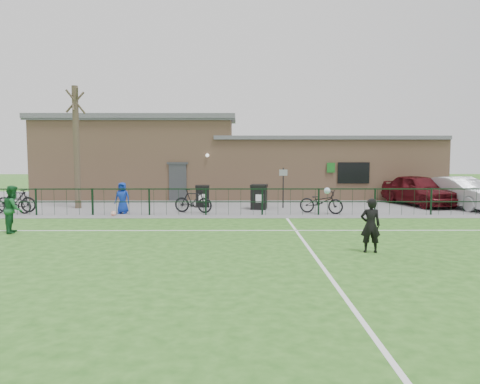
{
  "coord_description": "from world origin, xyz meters",
  "views": [
    {
      "loc": [
        -0.08,
        -12.55,
        2.85
      ],
      "look_at": [
        0.0,
        5.0,
        1.3
      ],
      "focal_mm": 35.0,
      "sensor_mm": 36.0,
      "label": 1
    }
  ],
  "objects_px": {
    "car_silver": "(461,193)",
    "bicycle_c": "(11,203)",
    "bicycle_b": "(16,200)",
    "ball_ground": "(114,214)",
    "car_maroon": "(419,190)",
    "spectator_child": "(122,198)",
    "bicycle_d": "(193,201)",
    "bicycle_e": "(321,202)",
    "outfield_player": "(13,209)",
    "wheelie_bin_left": "(203,197)",
    "wheelie_bin_right": "(259,198)",
    "bare_tree": "(77,148)",
    "sign_post": "(283,188)"
  },
  "relations": [
    {
      "from": "wheelie_bin_left",
      "to": "car_silver",
      "type": "xyz_separation_m",
      "value": [
        12.86,
        -0.55,
        0.26
      ]
    },
    {
      "from": "bicycle_b",
      "to": "wheelie_bin_left",
      "type": "bearing_deg",
      "value": -72.06
    },
    {
      "from": "car_maroon",
      "to": "car_silver",
      "type": "distance_m",
      "value": 1.98
    },
    {
      "from": "spectator_child",
      "to": "sign_post",
      "type": "bearing_deg",
      "value": 23.53
    },
    {
      "from": "wheelie_bin_left",
      "to": "bicycle_e",
      "type": "bearing_deg",
      "value": -27.68
    },
    {
      "from": "car_silver",
      "to": "outfield_player",
      "type": "height_order",
      "value": "outfield_player"
    },
    {
      "from": "car_maroon",
      "to": "bicycle_d",
      "type": "distance_m",
      "value": 11.85
    },
    {
      "from": "wheelie_bin_left",
      "to": "ball_ground",
      "type": "height_order",
      "value": "wheelie_bin_left"
    },
    {
      "from": "bicycle_e",
      "to": "ball_ground",
      "type": "relative_size",
      "value": 8.63
    },
    {
      "from": "wheelie_bin_right",
      "to": "bicycle_c",
      "type": "height_order",
      "value": "wheelie_bin_right"
    },
    {
      "from": "bare_tree",
      "to": "wheelie_bin_left",
      "type": "bearing_deg",
      "value": 4.96
    },
    {
      "from": "wheelie_bin_right",
      "to": "bicycle_e",
      "type": "relative_size",
      "value": 0.56
    },
    {
      "from": "bare_tree",
      "to": "car_silver",
      "type": "xyz_separation_m",
      "value": [
        18.98,
        -0.02,
        -2.21
      ]
    },
    {
      "from": "sign_post",
      "to": "car_maroon",
      "type": "distance_m",
      "value": 7.29
    },
    {
      "from": "bare_tree",
      "to": "car_maroon",
      "type": "distance_m",
      "value": 17.54
    },
    {
      "from": "bicycle_d",
      "to": "bare_tree",
      "type": "bearing_deg",
      "value": 89.1
    },
    {
      "from": "wheelie_bin_right",
      "to": "sign_post",
      "type": "bearing_deg",
      "value": 28.04
    },
    {
      "from": "sign_post",
      "to": "outfield_player",
      "type": "xyz_separation_m",
      "value": [
        -10.07,
        -6.84,
        -0.19
      ]
    },
    {
      "from": "wheelie_bin_left",
      "to": "sign_post",
      "type": "xyz_separation_m",
      "value": [
        4.03,
        -0.55,
        0.5
      ]
    },
    {
      "from": "outfield_player",
      "to": "bicycle_c",
      "type": "bearing_deg",
      "value": 10.22
    },
    {
      "from": "bicycle_e",
      "to": "spectator_child",
      "type": "height_order",
      "value": "spectator_child"
    },
    {
      "from": "ball_ground",
      "to": "car_maroon",
      "type": "bearing_deg",
      "value": 14.79
    },
    {
      "from": "bare_tree",
      "to": "wheelie_bin_left",
      "type": "relative_size",
      "value": 5.97
    },
    {
      "from": "bicycle_b",
      "to": "ball_ground",
      "type": "xyz_separation_m",
      "value": [
        4.78,
        -1.17,
        -0.47
      ]
    },
    {
      "from": "sign_post",
      "to": "bicycle_e",
      "type": "relative_size",
      "value": 1.0
    },
    {
      "from": "car_silver",
      "to": "wheelie_bin_right",
      "type": "bearing_deg",
      "value": 164.76
    },
    {
      "from": "wheelie_bin_left",
      "to": "outfield_player",
      "type": "xyz_separation_m",
      "value": [
        -6.03,
        -7.4,
        0.3
      ]
    },
    {
      "from": "sign_post",
      "to": "bicycle_b",
      "type": "distance_m",
      "value": 12.56
    },
    {
      "from": "wheelie_bin_left",
      "to": "spectator_child",
      "type": "height_order",
      "value": "spectator_child"
    },
    {
      "from": "bicycle_e",
      "to": "wheelie_bin_left",
      "type": "bearing_deg",
      "value": 89.82
    },
    {
      "from": "spectator_child",
      "to": "bicycle_d",
      "type": "bearing_deg",
      "value": 13.2
    },
    {
      "from": "bicycle_c",
      "to": "bicycle_d",
      "type": "xyz_separation_m",
      "value": [
        8.18,
        0.27,
        0.05
      ]
    },
    {
      "from": "car_silver",
      "to": "bicycle_b",
      "type": "distance_m",
      "value": 21.34
    },
    {
      "from": "car_silver",
      "to": "sign_post",
      "type": "bearing_deg",
      "value": 162.41
    },
    {
      "from": "bicycle_c",
      "to": "outfield_player",
      "type": "relative_size",
      "value": 1.13
    },
    {
      "from": "car_silver",
      "to": "spectator_child",
      "type": "xyz_separation_m",
      "value": [
        -16.28,
        -2.02,
        -0.06
      ]
    },
    {
      "from": "bicycle_b",
      "to": "ball_ground",
      "type": "relative_size",
      "value": 8.07
    },
    {
      "from": "wheelie_bin_right",
      "to": "bicycle_c",
      "type": "xyz_separation_m",
      "value": [
        -11.26,
        -1.61,
        -0.06
      ]
    },
    {
      "from": "bicycle_b",
      "to": "ball_ground",
      "type": "bearing_deg",
      "value": -100.22
    },
    {
      "from": "car_silver",
      "to": "bicycle_c",
      "type": "relative_size",
      "value": 2.49
    },
    {
      "from": "sign_post",
      "to": "bicycle_d",
      "type": "relative_size",
      "value": 1.1
    },
    {
      "from": "spectator_child",
      "to": "outfield_player",
      "type": "distance_m",
      "value": 5.48
    },
    {
      "from": "outfield_player",
      "to": "ball_ground",
      "type": "bearing_deg",
      "value": -46.81
    },
    {
      "from": "car_maroon",
      "to": "bicycle_c",
      "type": "xyz_separation_m",
      "value": [
        -19.68,
        -3.16,
        -0.31
      ]
    },
    {
      "from": "spectator_child",
      "to": "outfield_player",
      "type": "xyz_separation_m",
      "value": [
        -2.61,
        -4.82,
        0.1
      ]
    },
    {
      "from": "wheelie_bin_left",
      "to": "bicycle_e",
      "type": "xyz_separation_m",
      "value": [
        5.58,
        -2.54,
        0.02
      ]
    },
    {
      "from": "wheelie_bin_right",
      "to": "outfield_player",
      "type": "xyz_separation_m",
      "value": [
        -8.86,
        -6.43,
        0.25
      ]
    },
    {
      "from": "bare_tree",
      "to": "bicycle_c",
      "type": "height_order",
      "value": "bare_tree"
    },
    {
      "from": "bare_tree",
      "to": "car_silver",
      "type": "distance_m",
      "value": 19.11
    },
    {
      "from": "wheelie_bin_right",
      "to": "bicycle_b",
      "type": "bearing_deg",
      "value": -164.6
    }
  ]
}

